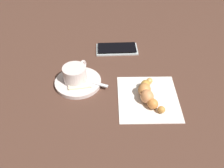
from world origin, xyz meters
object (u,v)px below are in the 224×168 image
object	(u,v)px
espresso_cup	(75,74)
teaspoon	(78,79)
cell_phone	(116,49)
saucer	(78,82)
napkin	(148,98)
sugar_packet	(80,86)
croissant	(147,93)

from	to	relation	value
espresso_cup	teaspoon	world-z (taller)	espresso_cup
cell_phone	espresso_cup	bearing A→B (deg)	57.95
saucer	teaspoon	distance (m)	0.01
napkin	teaspoon	bearing A→B (deg)	-16.72
saucer	teaspoon	bearing A→B (deg)	-99.46
saucer	sugar_packet	bearing A→B (deg)	109.72
espresso_cup	napkin	size ratio (longest dim) A/B	0.49
croissant	teaspoon	bearing A→B (deg)	-17.33
saucer	espresso_cup	bearing A→B (deg)	-26.74
espresso_cup	cell_phone	world-z (taller)	espresso_cup
sugar_packet	napkin	world-z (taller)	sugar_packet
espresso_cup	sugar_packet	size ratio (longest dim) A/B	1.38
sugar_packet	saucer	bearing A→B (deg)	98.03
espresso_cup	croissant	bearing A→B (deg)	164.09
espresso_cup	sugar_packet	xyz separation A→B (m)	(-0.02, 0.03, -0.02)
espresso_cup	cell_phone	size ratio (longest dim) A/B	0.61
espresso_cup	sugar_packet	bearing A→B (deg)	117.78
teaspoon	napkin	xyz separation A→B (m)	(-0.20, 0.06, -0.01)
napkin	cell_phone	size ratio (longest dim) A/B	1.24
saucer	espresso_cup	distance (m)	0.03
espresso_cup	teaspoon	distance (m)	0.02
teaspoon	napkin	size ratio (longest dim) A/B	0.74
cell_phone	napkin	bearing A→B (deg)	112.00
saucer	espresso_cup	xyz separation A→B (m)	(0.01, -0.00, 0.03)
croissant	cell_phone	distance (m)	0.25
espresso_cup	sugar_packet	distance (m)	0.04
teaspoon	cell_phone	xyz separation A→B (m)	(-0.10, -0.17, -0.01)
espresso_cup	cell_phone	xyz separation A→B (m)	(-0.11, -0.18, -0.03)
saucer	teaspoon	size ratio (longest dim) A/B	0.99
saucer	sugar_packet	size ratio (longest dim) A/B	2.07
teaspoon	croissant	size ratio (longest dim) A/B	0.98
sugar_packet	croissant	xyz separation A→B (m)	(-0.19, 0.03, 0.01)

